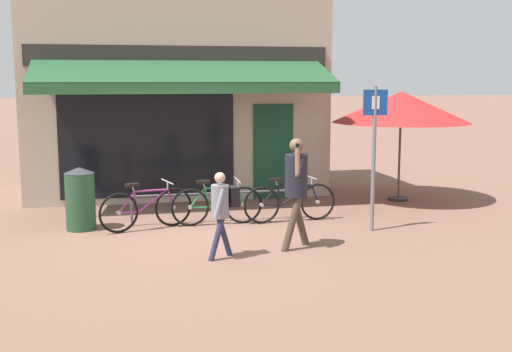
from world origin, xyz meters
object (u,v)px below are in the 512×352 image
object	(u,v)px
pedestrian_child	(222,204)
cafe_parasol	(401,107)
pedestrian_adult	(296,181)
bicycle_black	(290,202)
litter_bin	(80,198)
parking_sign	(374,144)
bicycle_green	(217,205)
bicycle_purple	(146,208)

from	to	relation	value
pedestrian_child	cafe_parasol	xyz separation A→B (m)	(4.56, 3.69, 1.23)
pedestrian_adult	cafe_parasol	distance (m)	4.84
bicycle_black	litter_bin	bearing A→B (deg)	173.25
pedestrian_adult	litter_bin	size ratio (longest dim) A/B	1.57
pedestrian_child	parking_sign	xyz separation A→B (m)	(2.87, 1.14, 0.73)
bicycle_green	litter_bin	distance (m)	2.43
parking_sign	cafe_parasol	world-z (taller)	parking_sign
parking_sign	bicycle_black	bearing A→B (deg)	140.79
bicycle_black	parking_sign	xyz separation A→B (m)	(1.23, -1.00, 1.17)
cafe_parasol	bicycle_black	bearing A→B (deg)	-152.07
bicycle_green	cafe_parasol	xyz separation A→B (m)	(4.29, 1.52, 1.67)
bicycle_purple	litter_bin	size ratio (longest dim) A/B	1.50
bicycle_black	cafe_parasol	xyz separation A→B (m)	(2.91, 1.55, 1.67)
pedestrian_adult	cafe_parasol	bearing A→B (deg)	-146.25
bicycle_black	bicycle_purple	bearing A→B (deg)	177.74
pedestrian_adult	cafe_parasol	xyz separation A→B (m)	(3.32, 3.38, 0.97)
bicycle_purple	pedestrian_adult	distance (m)	2.93
bicycle_green	pedestrian_adult	size ratio (longest dim) A/B	0.96
parking_sign	pedestrian_adult	bearing A→B (deg)	-153.20
bicycle_black	parking_sign	distance (m)	1.97
litter_bin	parking_sign	world-z (taller)	parking_sign
bicycle_purple	parking_sign	distance (m)	4.16
pedestrian_child	litter_bin	distance (m)	3.19
bicycle_purple	pedestrian_adult	size ratio (longest dim) A/B	0.95
pedestrian_adult	parking_sign	world-z (taller)	parking_sign
bicycle_black	pedestrian_adult	distance (m)	2.00
pedestrian_child	litter_bin	size ratio (longest dim) A/B	1.17
bicycle_green	pedestrian_child	world-z (taller)	pedestrian_child
pedestrian_adult	pedestrian_child	bearing A→B (deg)	2.60
bicycle_purple	pedestrian_child	size ratio (longest dim) A/B	1.28
bicycle_black	litter_bin	size ratio (longest dim) A/B	1.62
bicycle_purple	bicycle_black	world-z (taller)	bicycle_purple
bicycle_black	cafe_parasol	bearing A→B (deg)	24.11
bicycle_purple	bicycle_green	xyz separation A→B (m)	(1.28, 0.10, -0.01)
pedestrian_child	litter_bin	world-z (taller)	pedestrian_child
cafe_parasol	parking_sign	bearing A→B (deg)	-123.47
pedestrian_adult	parking_sign	distance (m)	1.90
parking_sign	bicycle_green	bearing A→B (deg)	158.47
litter_bin	cafe_parasol	distance (m)	7.00
bicycle_green	pedestrian_child	xyz separation A→B (m)	(-0.26, -2.17, 0.44)
pedestrian_adult	pedestrian_child	size ratio (longest dim) A/B	1.34
bicycle_purple	bicycle_black	size ratio (longest dim) A/B	0.93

